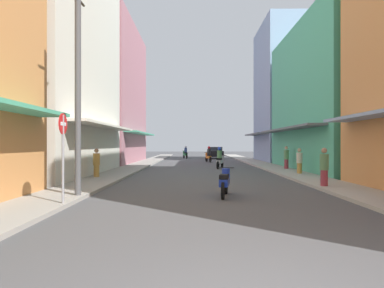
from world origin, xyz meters
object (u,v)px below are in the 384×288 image
(motorbike_blue, at_px, (225,182))
(parked_car, at_px, (215,153))
(pedestrian_foreground, at_px, (324,168))
(pedestrian_midway, at_px, (96,164))
(street_sign_no_entry, at_px, (63,146))
(pedestrian_far, at_px, (299,162))
(motorbike_green, at_px, (185,153))
(motorbike_silver, at_px, (220,159))
(motorbike_orange, at_px, (208,155))
(utility_pole, at_px, (78,87))
(pedestrian_crossing, at_px, (286,158))

(motorbike_blue, relative_size, parked_car, 0.43)
(parked_car, distance_m, pedestrian_foreground, 29.41)
(pedestrian_midway, relative_size, street_sign_no_entry, 0.59)
(street_sign_no_entry, bearing_deg, pedestrian_far, 45.61)
(parked_car, bearing_deg, pedestrian_foreground, -85.01)
(motorbike_green, relative_size, parked_car, 0.42)
(motorbike_blue, xyz_separation_m, motorbike_silver, (0.83, 13.28, 0.20))
(motorbike_blue, bearing_deg, pedestrian_far, 57.71)
(motorbike_green, xyz_separation_m, motorbike_orange, (2.52, -8.67, 0.00))
(pedestrian_far, bearing_deg, utility_pole, -139.46)
(motorbike_green, height_order, pedestrian_midway, motorbike_green)
(motorbike_green, xyz_separation_m, parked_car, (3.72, 0.30, 0.04))
(motorbike_green, relative_size, pedestrian_crossing, 1.06)
(motorbike_silver, bearing_deg, parked_car, 87.68)
(motorbike_silver, height_order, pedestrian_far, motorbike_silver)
(pedestrian_far, distance_m, utility_pole, 13.19)
(motorbike_orange, height_order, pedestrian_crossing, pedestrian_crossing)
(motorbike_blue, height_order, pedestrian_foreground, pedestrian_foreground)
(motorbike_green, distance_m, pedestrian_far, 24.19)
(motorbike_orange, relative_size, street_sign_no_entry, 0.67)
(pedestrian_midway, height_order, utility_pole, utility_pole)
(motorbike_green, bearing_deg, pedestrian_midway, -98.70)
(utility_pole, relative_size, street_sign_no_entry, 2.69)
(motorbike_silver, distance_m, parked_car, 17.99)
(motorbike_green, distance_m, pedestrian_crossing, 20.78)
(parked_car, bearing_deg, street_sign_no_entry, -100.70)
(pedestrian_midway, bearing_deg, motorbike_orange, 68.93)
(pedestrian_crossing, distance_m, pedestrian_far, 3.70)
(pedestrian_foreground, bearing_deg, utility_pole, -164.43)
(motorbike_silver, height_order, parked_car, motorbike_silver)
(motorbike_blue, distance_m, motorbike_green, 31.02)
(pedestrian_midway, distance_m, street_sign_no_entry, 7.93)
(motorbike_blue, relative_size, street_sign_no_entry, 0.68)
(parked_car, relative_size, pedestrian_crossing, 2.53)
(motorbike_orange, distance_m, pedestrian_crossing, 11.80)
(pedestrian_foreground, bearing_deg, pedestrian_crossing, 83.59)
(motorbike_green, bearing_deg, pedestrian_far, -72.92)
(parked_car, distance_m, pedestrian_crossing, 20.07)
(motorbike_silver, bearing_deg, motorbike_orange, 92.98)
(pedestrian_crossing, distance_m, pedestrian_foreground, 9.62)
(motorbike_silver, distance_m, utility_pole, 15.22)
(street_sign_no_entry, bearing_deg, pedestrian_foreground, 24.41)
(motorbike_orange, relative_size, pedestrian_far, 1.14)
(motorbike_green, xyz_separation_m, utility_pole, (-2.67, -31.49, 2.94))
(motorbike_silver, bearing_deg, pedestrian_far, -52.97)
(motorbike_orange, height_order, pedestrian_foreground, pedestrian_foreground)
(motorbike_blue, relative_size, pedestrian_midway, 1.15)
(motorbike_blue, distance_m, parked_car, 31.29)
(motorbike_blue, xyz_separation_m, parked_car, (1.56, 31.25, 0.24))
(parked_car, xyz_separation_m, pedestrian_far, (3.39, -23.43, 0.03))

